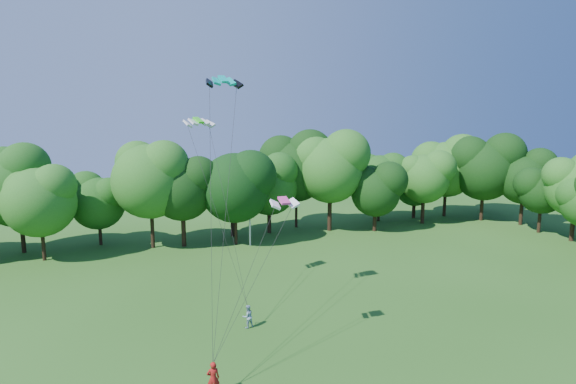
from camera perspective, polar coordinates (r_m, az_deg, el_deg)
name	(u,v)px	position (r m, az deg, el deg)	size (l,w,h in m)	color
utility_pole	(250,208)	(53.36, -4.89, -2.06)	(1.75, 0.41, 8.85)	silver
kite_flyer_left	(213,378)	(26.72, -9.48, -22.31)	(0.70, 0.46, 1.92)	#9F1614
kite_flyer_right	(248,316)	(33.70, -5.13, -15.46)	(0.82, 0.64, 1.69)	#88A7BD
kite_teal	(223,79)	(32.78, -8.24, 13.98)	(2.58, 1.31, 0.63)	#05A295
kite_green	(198,120)	(37.61, -11.31, 8.93)	(2.68, 1.90, 0.55)	#33D920
kite_pink	(284,201)	(27.80, -0.51, -1.09)	(1.81, 0.91, 0.42)	#D63B90
tree_back_center	(235,176)	(53.42, -6.76, 2.03)	(9.16, 9.16, 13.32)	#301E12
tree_back_east	(415,178)	(70.77, 15.84, 1.69)	(6.75, 6.75, 9.81)	black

